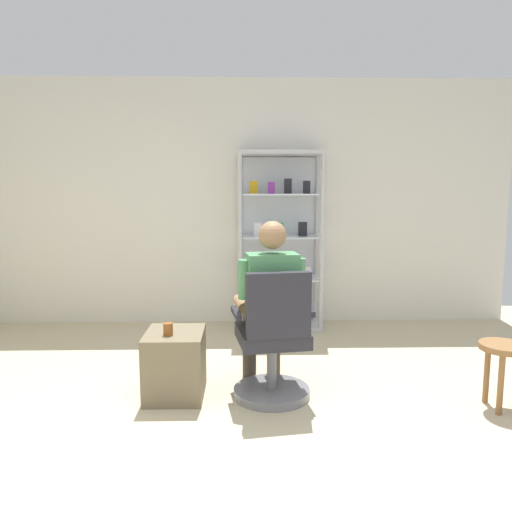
% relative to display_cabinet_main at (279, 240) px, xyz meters
% --- Properties ---
extents(ground_plane, '(7.20, 7.20, 0.00)m').
position_rel_display_cabinet_main_xyz_m(ground_plane, '(-0.40, -2.76, -0.96)').
color(ground_plane, '#C6B793').
extents(back_wall, '(6.00, 0.10, 2.70)m').
position_rel_display_cabinet_main_xyz_m(back_wall, '(-0.40, 0.24, 0.39)').
color(back_wall, silver).
rests_on(back_wall, ground).
extents(display_cabinet_main, '(0.90, 0.45, 1.90)m').
position_rel_display_cabinet_main_xyz_m(display_cabinet_main, '(0.00, 0.00, 0.00)').
color(display_cabinet_main, '#B7B7BC').
rests_on(display_cabinet_main, ground).
extents(office_chair, '(0.60, 0.56, 0.96)m').
position_rel_display_cabinet_main_xyz_m(office_chair, '(-0.18, -1.91, -0.57)').
color(office_chair, slate).
rests_on(office_chair, ground).
extents(seated_shopkeeper, '(0.53, 0.60, 1.29)m').
position_rel_display_cabinet_main_xyz_m(seated_shopkeeper, '(-0.20, -1.75, -0.25)').
color(seated_shopkeeper, '#3F382D').
rests_on(seated_shopkeeper, ground).
extents(storage_crate, '(0.42, 0.48, 0.48)m').
position_rel_display_cabinet_main_xyz_m(storage_crate, '(-0.89, -1.82, -0.72)').
color(storage_crate, '#72664C').
rests_on(storage_crate, ground).
extents(tea_glass, '(0.07, 0.07, 0.09)m').
position_rel_display_cabinet_main_xyz_m(tea_glass, '(-0.93, -1.89, -0.44)').
color(tea_glass, brown).
rests_on(tea_glass, storage_crate).
extents(wooden_stool, '(0.32, 0.32, 0.46)m').
position_rel_display_cabinet_main_xyz_m(wooden_stool, '(1.39, -2.09, -0.59)').
color(wooden_stool, olive).
rests_on(wooden_stool, ground).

